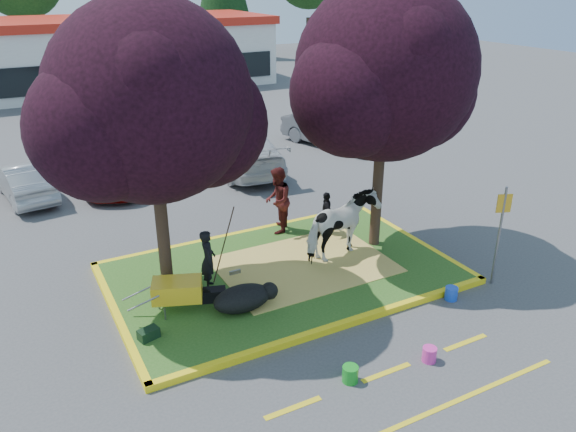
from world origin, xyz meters
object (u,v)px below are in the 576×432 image
bucket_pink (429,354)px  bucket_green (350,374)px  handler (208,259)px  wheelbarrow (178,290)px  car_silver (24,181)px  cow (342,226)px  calf (242,298)px  sign_post (501,225)px  bucket_blue (451,293)px

bucket_pink → bucket_green: bearing=172.5°
handler → wheelbarrow: handler is taller
handler → bucket_green: handler is taller
car_silver → cow: bearing=120.1°
cow → car_silver: bearing=23.1°
calf → sign_post: (5.91, -1.54, 1.10)m
cow → calf: (-3.28, -1.12, -0.58)m
bucket_blue → bucket_pink: bearing=-142.6°
bucket_blue → calf: bearing=160.0°
bucket_green → bucket_blue: 3.86m
cow → bucket_pink: bearing=155.5°
handler → car_silver: 9.18m
cow → wheelbarrow: size_ratio=1.08×
bucket_green → car_silver: car_silver is taller
cow → wheelbarrow: cow is taller
bucket_green → wheelbarrow: bearing=120.3°
sign_post → bucket_blue: bearing=-154.5°
handler → bucket_pink: size_ratio=4.82×
sign_post → calf: bearing=-173.2°
bucket_pink → wheelbarrow: bearing=134.8°
cow → handler: (-3.57, 0.14, -0.14)m
handler → bucket_green: size_ratio=4.51×
cow → bucket_pink: size_ratio=6.82×
calf → bucket_blue: bearing=-31.6°
bucket_blue → car_silver: (-8.03, 11.49, 0.47)m
bucket_pink → bucket_blue: size_ratio=0.96×
sign_post → bucket_pink: sign_post is taller
bucket_pink → car_silver: car_silver is taller
sign_post → bucket_blue: sign_post is taller
bucket_pink → bucket_blue: (1.96, 1.50, 0.01)m
sign_post → bucket_green: (-5.04, -1.38, -1.38)m
sign_post → bucket_pink: (-3.36, -1.60, -1.39)m
cow → car_silver: cow is taller
handler → wheelbarrow: bearing=139.5°
cow → bucket_green: bearing=134.3°
wheelbarrow → bucket_blue: 6.19m
wheelbarrow → bucket_pink: wheelbarrow is taller
handler → car_silver: size_ratio=0.38×
handler → cow: bearing=-75.9°
bucket_pink → car_silver: size_ratio=0.08×
calf → wheelbarrow: 1.40m
calf → bucket_blue: size_ratio=4.19×
calf → bucket_green: bearing=-85.0°
sign_post → car_silver: sign_post is taller
cow → sign_post: bearing=-150.2°
sign_post → bucket_pink: 3.97m
handler → bucket_pink: bearing=-130.9°
sign_post → bucket_green: bearing=-143.3°
wheelbarrow → bucket_blue: size_ratio=6.03×
cow → wheelbarrow: (-4.50, -0.47, -0.37)m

